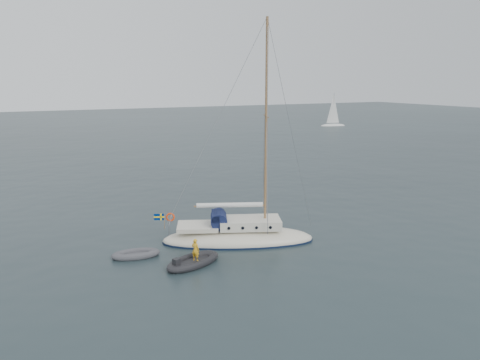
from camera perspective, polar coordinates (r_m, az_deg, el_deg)
name	(u,v)px	position (r m, az deg, el deg)	size (l,w,h in m)	color
ground	(276,237)	(32.11, 4.37, -6.90)	(300.00, 300.00, 0.00)	black
sailboat	(238,226)	(30.65, -0.21, -5.58)	(10.40, 3.11, 14.81)	beige
dinghy	(136,254)	(29.10, -12.59, -8.82)	(2.89, 1.30, 0.41)	#49494E
rib	(193,261)	(27.46, -5.75, -9.76)	(3.71, 1.69, 1.53)	black
distant_yacht_b	(333,111)	(110.84, 11.30, 8.23)	(6.03, 3.22, 7.99)	silver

